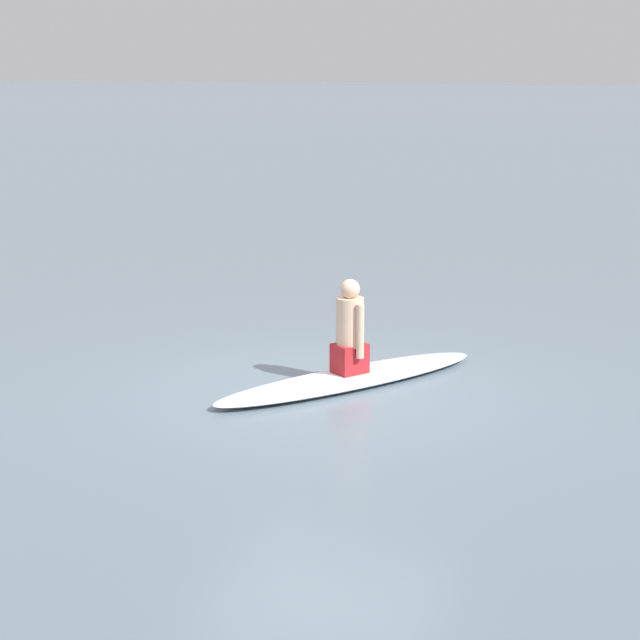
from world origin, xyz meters
name	(u,v)px	position (x,y,z in m)	size (l,w,h in m)	color
ground_plane	(324,393)	(0.00, 0.00, 0.00)	(400.00, 400.00, 0.00)	slate
surfboard	(350,378)	(-0.42, 0.10, 0.06)	(3.37, 0.70, 0.13)	white
person_paddler	(350,331)	(-0.42, 0.10, 0.59)	(0.42, 0.42, 1.01)	#A51E23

